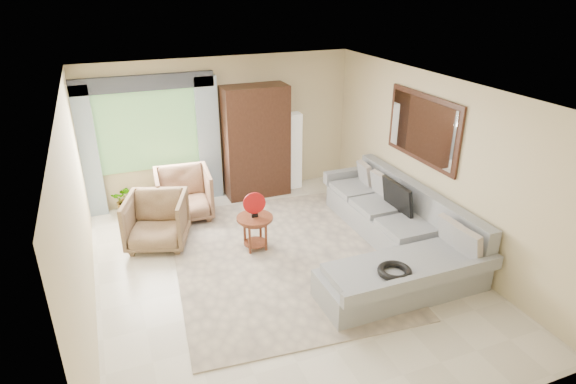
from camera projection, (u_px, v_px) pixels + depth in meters
name	position (u px, v px, depth m)	size (l,w,h in m)	color
ground	(281.00, 270.00, 6.91)	(6.00, 6.00, 0.00)	silver
area_rug	(278.00, 257.00, 7.23)	(3.00, 4.00, 0.02)	#BAAB93
sectional_sofa	(395.00, 236.00, 7.25)	(2.30, 3.46, 0.90)	gray
tv_screen	(397.00, 197.00, 7.52)	(0.06, 0.74, 0.48)	black
garden_hose	(395.00, 271.00, 5.92)	(0.43, 0.43, 0.09)	black
coffee_table	(255.00, 232.00, 7.35)	(0.55, 0.55, 0.55)	#4C2314
red_disc	(254.00, 203.00, 7.15)	(0.34, 0.34, 0.03)	#A91011
armchair_left	(157.00, 221.00, 7.43)	(0.88, 0.91, 0.83)	olive
armchair_right	(184.00, 194.00, 8.31)	(0.92, 0.94, 0.86)	#8F624E
potted_plant	(128.00, 199.00, 8.46)	(0.51, 0.44, 0.57)	#999999
armoire	(256.00, 142.00, 8.98)	(1.20, 0.55, 2.10)	black
floor_lamp	(294.00, 151.00, 9.43)	(0.24, 0.24, 1.50)	silver
window	(148.00, 131.00, 8.41)	(1.80, 0.04, 1.40)	#669E59
curtain_left	(86.00, 154.00, 8.08)	(0.40, 0.08, 2.30)	#9EB7CC
curtain_right	(209.00, 139.00, 8.79)	(0.40, 0.08, 2.30)	#9EB7CC
valance	(142.00, 83.00, 8.00)	(2.40, 0.12, 0.26)	#1E232D
wall_mirror	(422.00, 128.00, 7.34)	(0.05, 1.70, 1.05)	black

